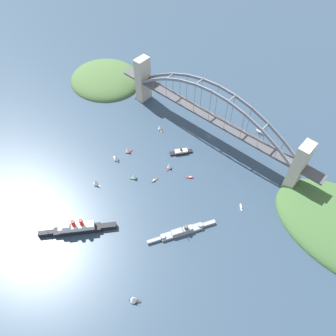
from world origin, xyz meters
TOP-DOWN VIEW (x-y plane):
  - ground_plane at (0.00, 0.00)m, footprint 1400.00×1400.00m
  - harbor_arch_bridge at (0.00, 0.00)m, footprint 293.98×20.06m
  - headland_east_shore at (188.65, 7.01)m, footprint 111.39×102.59m
  - ocean_liner at (17.80, 200.36)m, footprint 55.82×63.45m
  - naval_cruiser at (-63.88, 130.35)m, footprint 39.97×66.62m
  - harbor_ferry_steamer at (8.23, 46.83)m, footprint 21.58×25.60m
  - seaplane_taxiing_near_bridge at (-2.16, -31.91)m, footprint 7.77×10.77m
  - seaplane_second_in_formation at (-46.55, -48.47)m, footprint 11.56×7.66m
  - small_boat_0 at (-24.61, 69.63)m, footprint 7.57×6.52m
  - small_boat_1 at (-92.64, 65.02)m, footprint 7.19×7.59m
  - small_boat_2 at (3.55, 100.30)m, footprint 2.92×9.80m
  - small_boat_3 at (55.46, 33.49)m, footprint 9.27×6.88m
  - small_boat_4 at (3.14, 74.47)m, footprint 6.08×9.40m
  - small_boat_5 at (23.30, 113.29)m, footprint 7.63×7.86m
  - small_boat_6 at (58.46, 89.05)m, footprint 6.65×9.65m
  - small_boat_7 at (60.00, 107.82)m, footprint 10.18×6.58m
  - small_boat_8 at (49.73, 148.82)m, footprint 9.86×6.59m
  - small_boat_9 at (-75.03, 212.26)m, footprint 10.23×8.13m

SIDE VIEW (x-z plane):
  - ground_plane at x=0.00m, z-range 0.00..0.00m
  - headland_east_shore at x=188.65m, z-range -15.69..15.69m
  - small_boat_2 at x=3.55m, z-range -0.29..1.74m
  - small_boat_0 at x=-24.61m, z-range -0.30..1.84m
  - small_boat_1 at x=-92.64m, z-range -0.28..1.91m
  - seaplane_taxiing_near_bridge at x=-2.16m, z-range -0.54..4.11m
  - seaplane_second_in_formation at x=-46.55m, z-range -0.40..4.55m
  - harbor_ferry_steamer at x=8.23m, z-range -1.49..5.88m
  - naval_cruiser at x=-63.88m, z-range -5.51..11.11m
  - small_boat_4 at x=3.14m, z-range -0.35..8.80m
  - small_boat_3 at x=55.46m, z-range -0.31..8.83m
  - small_boat_9 at x=-75.03m, z-range -0.36..9.29m
  - small_boat_5 at x=23.30m, z-range -0.32..9.31m
  - small_boat_6 at x=58.46m, z-range -0.34..9.89m
  - small_boat_8 at x=49.73m, z-range -0.37..10.03m
  - small_boat_7 at x=60.00m, z-range -0.42..10.13m
  - ocean_liner at x=17.80m, z-range -4.69..16.28m
  - harbor_arch_bridge at x=0.00m, z-range -4.43..72.45m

